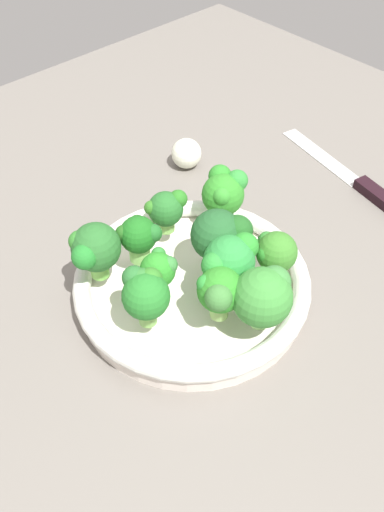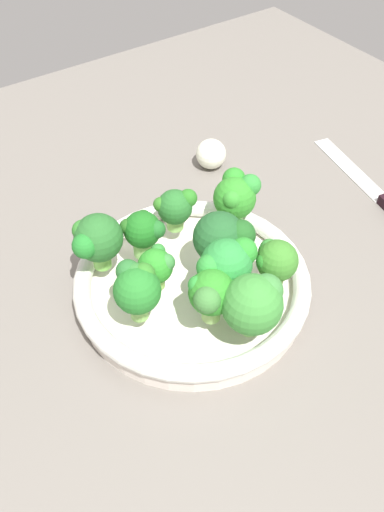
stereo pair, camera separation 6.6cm
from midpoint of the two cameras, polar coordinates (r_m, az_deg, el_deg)
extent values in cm
cube|color=slate|center=(71.53, -0.25, -4.73)|extent=(130.00, 130.00, 2.50)
cylinder|color=silver|center=(69.95, -2.68, -3.63)|extent=(27.62, 27.62, 1.77)
torus|color=silver|center=(68.47, -2.74, -2.54)|extent=(28.77, 28.77, 2.17)
cylinder|color=#7BB255|center=(62.44, -7.49, -6.00)|extent=(2.03, 2.03, 2.55)
sphere|color=#267729|center=(60.16, -7.76, -4.23)|extent=(5.22, 5.22, 5.22)
sphere|color=#28682D|center=(60.56, -8.96, -2.33)|extent=(2.65, 2.65, 2.65)
sphere|color=#317826|center=(60.19, -7.32, -2.52)|extent=(2.63, 2.63, 2.63)
sphere|color=#2F722E|center=(60.31, -8.20, -2.59)|extent=(2.64, 2.64, 2.64)
cylinder|color=#86B45B|center=(62.51, -0.22, -5.37)|extent=(2.08, 2.08, 2.54)
sphere|color=#2E8626|center=(60.28, -0.23, -3.60)|extent=(5.10, 5.10, 5.10)
sphere|color=#3C7B36|center=(58.39, -0.51, -4.39)|extent=(2.97, 2.97, 2.97)
sphere|color=#378E29|center=(59.62, 1.54, -3.94)|extent=(2.40, 2.40, 2.40)
sphere|color=#2B8B31|center=(59.61, -1.71, -3.00)|extent=(2.09, 2.09, 2.09)
cylinder|color=#75BF4E|center=(68.02, -12.06, -1.20)|extent=(2.21, 2.21, 2.69)
sphere|color=#286629|center=(65.77, -12.48, 0.74)|extent=(5.79, 5.79, 5.79)
sphere|color=#237A29|center=(64.16, -13.66, -0.20)|extent=(3.02, 3.02, 3.02)
sphere|color=#2F7728|center=(65.70, -14.11, 1.32)|extent=(2.52, 2.52, 2.52)
cylinder|color=#90D26B|center=(69.15, -8.00, 0.37)|extent=(2.60, 2.60, 2.50)
sphere|color=#1C661D|center=(67.27, -8.23, 2.01)|extent=(4.56, 4.56, 4.56)
sphere|color=#23581B|center=(66.96, -9.74, 2.16)|extent=(1.95, 1.95, 1.95)
sphere|color=#1F611A|center=(68.30, -8.28, 3.18)|extent=(2.04, 2.04, 2.04)
sphere|color=#216426|center=(66.59, -6.78, 2.17)|extent=(2.23, 2.23, 2.23)
cylinder|color=#9DD673|center=(65.17, 0.78, -2.59)|extent=(2.53, 2.53, 2.56)
sphere|color=#2C893A|center=(62.83, 0.81, -0.64)|extent=(5.89, 5.89, 5.89)
sphere|color=#2A8D2B|center=(63.02, 2.37, 0.82)|extent=(3.25, 3.25, 3.25)
sphere|color=#2D8B33|center=(61.39, -0.72, -1.11)|extent=(3.07, 3.07, 3.07)
cylinder|color=#78BA4C|center=(74.70, 0.56, 4.53)|extent=(1.88, 1.88, 1.66)
sphere|color=#308928|center=(73.01, 0.57, 6.09)|extent=(5.55, 5.55, 5.55)
sphere|color=#2C8728|center=(73.92, 0.29, 7.94)|extent=(3.07, 3.07, 3.07)
sphere|color=#308D35|center=(72.95, 2.01, 7.50)|extent=(2.84, 2.84, 2.84)
sphere|color=#348E2D|center=(70.98, 0.40, 5.92)|extent=(2.40, 2.40, 2.40)
cylinder|color=#92CB65|center=(72.78, -5.20, 3.16)|extent=(2.18, 2.18, 1.99)
sphere|color=#276929|center=(71.16, -5.33, 4.62)|extent=(4.50, 4.50, 4.50)
sphere|color=#2A7522|center=(70.91, -4.06, 5.64)|extent=(2.36, 2.36, 2.36)
sphere|color=#307122|center=(70.62, -6.79, 4.73)|extent=(1.85, 1.85, 1.85)
cylinder|color=#77BC53|center=(68.26, -0.30, 0.04)|extent=(2.34, 2.34, 2.27)
sphere|color=#215728|center=(66.04, -0.31, 1.98)|extent=(6.27, 6.27, 6.27)
sphere|color=#1D5A2A|center=(65.24, 1.32, 1.73)|extent=(3.24, 3.24, 3.24)
sphere|color=#2A612D|center=(65.93, 1.44, 2.32)|extent=(3.44, 3.44, 3.44)
sphere|color=#1E561F|center=(65.80, 1.58, 2.57)|extent=(3.72, 3.72, 3.72)
cylinder|color=#86BB53|center=(67.33, 5.57, -1.27)|extent=(2.17, 2.17, 1.90)
sphere|color=#3A7E2A|center=(65.52, 5.72, 0.25)|extent=(4.89, 4.89, 4.89)
sphere|color=#337F2F|center=(66.00, 4.77, 1.42)|extent=(2.18, 2.18, 2.18)
sphere|color=#2E8C26|center=(66.01, 4.58, 1.13)|extent=(2.02, 2.02, 2.02)
sphere|color=#2F842A|center=(64.64, 4.59, 0.06)|extent=(2.13, 2.13, 2.13)
cylinder|color=#9FCE61|center=(65.60, -6.25, -2.93)|extent=(2.03, 2.03, 1.94)
sphere|color=#2C8A27|center=(63.90, -6.41, -1.55)|extent=(4.12, 4.12, 4.12)
sphere|color=#377D39|center=(63.40, -5.34, -1.06)|extent=(2.12, 2.12, 2.12)
sphere|color=#2D7B2F|center=(64.50, -6.30, 0.03)|extent=(1.72, 1.72, 1.72)
cylinder|color=#92D16E|center=(62.12, 3.83, -6.27)|extent=(2.15, 2.15, 2.12)
sphere|color=#3A8836|center=(59.65, 3.98, -4.36)|extent=(6.57, 6.57, 6.57)
sphere|color=#3C813A|center=(59.92, 5.42, -2.66)|extent=(3.62, 3.62, 3.62)
sphere|color=#2B8934|center=(60.01, 3.17, -2.65)|extent=(2.88, 2.88, 2.88)
cube|color=silver|center=(93.92, 10.98, 9.79)|extent=(17.17, 5.99, 0.40)
cube|color=black|center=(86.42, 16.54, 5.48)|extent=(9.85, 4.10, 1.50)
sphere|color=white|center=(89.18, -2.70, 10.21)|extent=(4.71, 4.71, 4.71)
camera|label=1|loc=(0.03, -92.87, -2.90)|focal=39.67mm
camera|label=2|loc=(0.03, 87.13, 2.90)|focal=39.67mm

